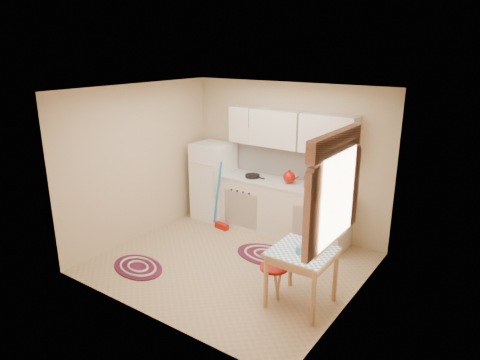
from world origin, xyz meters
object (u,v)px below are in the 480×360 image
object	(u,v)px
fridge	(214,181)
table	(301,278)
base_cabinets	(282,210)
stool	(274,281)

from	to	relation	value
fridge	table	size ratio (longest dim) A/B	1.94
fridge	base_cabinets	distance (m)	1.42
base_cabinets	stool	distance (m)	1.91
fridge	table	bearing A→B (deg)	-31.57
table	stool	distance (m)	0.39
table	stool	size ratio (longest dim) A/B	1.71
base_cabinets	stool	size ratio (longest dim) A/B	5.36
base_cabinets	table	world-z (taller)	base_cabinets
stool	fridge	bearing A→B (deg)	143.92
fridge	table	xyz separation A→B (m)	(2.62, -1.61, -0.34)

